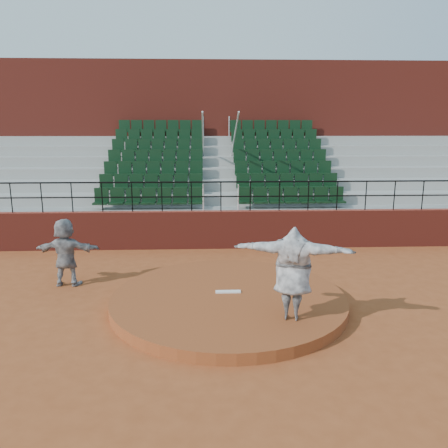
{
  "coord_description": "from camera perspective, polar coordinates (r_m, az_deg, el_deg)",
  "views": [
    {
      "loc": [
        -0.51,
        -9.65,
        4.1
      ],
      "look_at": [
        0.0,
        2.5,
        1.4
      ],
      "focal_mm": 35.0,
      "sensor_mm": 36.0,
      "label": 1
    }
  ],
  "objects": [
    {
      "name": "ground",
      "position": [
        10.5,
        0.58,
        -10.47
      ],
      "size": [
        90.0,
        90.0,
        0.0
      ],
      "primitive_type": "plane",
      "color": "brown",
      "rests_on": "ground"
    },
    {
      "name": "pitchers_mound",
      "position": [
        10.45,
        0.58,
        -9.84
      ],
      "size": [
        5.5,
        5.5,
        0.25
      ],
      "primitive_type": "cylinder",
      "color": "brown",
      "rests_on": "ground"
    },
    {
      "name": "pitching_rubber",
      "position": [
        10.54,
        0.54,
        -8.83
      ],
      "size": [
        0.6,
        0.15,
        0.03
      ],
      "primitive_type": "cube",
      "color": "white",
      "rests_on": "pitchers_mound"
    },
    {
      "name": "boundary_wall",
      "position": [
        15.06,
        -0.4,
        -0.72
      ],
      "size": [
        24.0,
        0.3,
        1.3
      ],
      "primitive_type": "cube",
      "color": "maroon",
      "rests_on": "ground"
    },
    {
      "name": "wall_railing",
      "position": [
        14.81,
        -0.41,
        4.48
      ],
      "size": [
        24.04,
        0.05,
        1.03
      ],
      "color": "black",
      "rests_on": "boundary_wall"
    },
    {
      "name": "seating_deck",
      "position": [
        18.49,
        -0.8,
        4.28
      ],
      "size": [
        24.0,
        5.97,
        4.63
      ],
      "color": "gray",
      "rests_on": "ground"
    },
    {
      "name": "press_box_facade",
      "position": [
        22.26,
        -1.11,
        11.1
      ],
      "size": [
        24.0,
        3.0,
        7.1
      ],
      "primitive_type": "cube",
      "color": "maroon",
      "rests_on": "ground"
    },
    {
      "name": "pitcher",
      "position": [
        8.97,
        8.98,
        -6.38
      ],
      "size": [
        2.47,
        1.22,
        1.94
      ],
      "primitive_type": "imported",
      "rotation": [
        0.0,
        0.0,
        2.89
      ],
      "color": "black",
      "rests_on": "pitchers_mound"
    },
    {
      "name": "fielder",
      "position": [
        12.17,
        -19.96,
        -3.48
      ],
      "size": [
        1.71,
        0.64,
        1.81
      ],
      "primitive_type": "imported",
      "rotation": [
        0.0,
        0.0,
        3.08
      ],
      "color": "black",
      "rests_on": "ground"
    }
  ]
}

